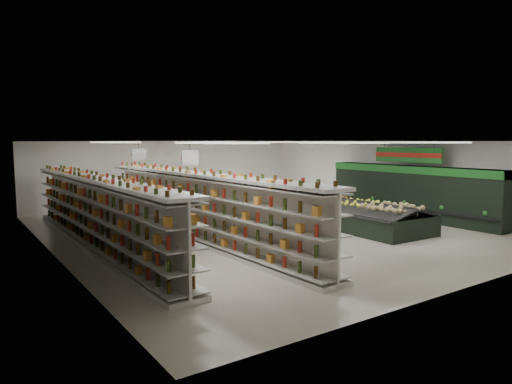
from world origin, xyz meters
TOP-DOWN VIEW (x-y plane):
  - floor at (0.00, 0.00)m, footprint 16.00×16.00m
  - ceiling at (0.00, 0.00)m, footprint 14.00×16.00m
  - wall_back at (0.00, 8.00)m, footprint 14.00×0.02m
  - wall_front at (0.00, -8.00)m, footprint 14.00×0.02m
  - wall_left at (-7.00, 0.00)m, footprint 0.02×16.00m
  - wall_right at (7.00, 0.00)m, footprint 0.02×16.00m
  - produce_wall_case at (6.53, -1.50)m, footprint 0.93×8.00m
  - aisle_sign_near at (-3.80, -2.00)m, footprint 0.52×0.06m
  - aisle_sign_far at (-3.80, 2.00)m, footprint 0.52×0.06m
  - hortifruti_banner at (6.25, -1.50)m, footprint 0.12×3.20m
  - gondola_left at (-5.69, 0.51)m, footprint 1.09×12.30m
  - gondola_center at (-2.72, -0.18)m, footprint 1.34×12.73m
  - produce_island at (3.19, -0.89)m, footprint 2.71×7.08m
  - soda_endcap at (-0.15, 5.05)m, footprint 1.32×1.10m
  - shopper_main at (0.43, -2.01)m, footprint 0.63×0.44m
  - shopper_background at (-3.26, 3.61)m, footprint 0.50×0.75m

SIDE VIEW (x-z plane):
  - floor at x=0.00m, z-range 0.00..0.00m
  - produce_island at x=3.19m, z-range -0.05..1.00m
  - soda_endcap at x=-0.15m, z-range -0.02..1.42m
  - shopper_background at x=-3.26m, z-range 0.00..1.47m
  - shopper_main at x=0.43m, z-range 0.00..1.63m
  - gondola_left at x=-5.69m, z-range -0.09..2.04m
  - gondola_center at x=-2.72m, z-range -0.09..2.11m
  - produce_wall_case at x=6.53m, z-range 0.14..2.34m
  - wall_back at x=0.00m, z-range 0.00..3.20m
  - wall_front at x=0.00m, z-range 0.00..3.20m
  - wall_left at x=-7.00m, z-range 0.00..3.20m
  - wall_right at x=7.00m, z-range 0.00..3.20m
  - hortifruti_banner at x=6.25m, z-range 2.18..3.13m
  - aisle_sign_near at x=-3.80m, z-range 2.38..3.13m
  - aisle_sign_far at x=-3.80m, z-range 2.38..3.13m
  - ceiling at x=0.00m, z-range 3.19..3.21m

